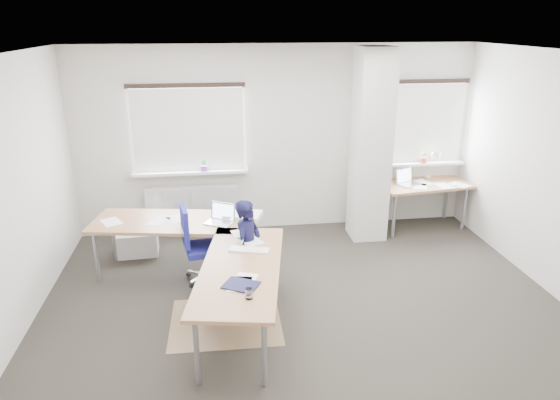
{
  "coord_description": "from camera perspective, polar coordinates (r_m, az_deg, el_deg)",
  "views": [
    {
      "loc": [
        -0.95,
        -4.81,
        3.11
      ],
      "look_at": [
        -0.17,
        0.9,
        1.02
      ],
      "focal_mm": 32.0,
      "sensor_mm": 36.0,
      "label": 1
    }
  ],
  "objects": [
    {
      "name": "ground",
      "position": [
        5.81,
        2.9,
        -12.49
      ],
      "size": [
        6.0,
        6.0,
        0.0
      ],
      "primitive_type": "plane",
      "color": "#2A2722",
      "rests_on": "ground"
    },
    {
      "name": "room_shell",
      "position": [
        5.56,
        4.21,
        5.65
      ],
      "size": [
        6.04,
        5.04,
        2.82
      ],
      "color": "#BBB5AA",
      "rests_on": "ground"
    },
    {
      "name": "floor_mat",
      "position": [
        5.64,
        -6.22,
        -13.65
      ],
      "size": [
        1.21,
        1.03,
        0.01
      ],
      "primitive_type": "cube",
      "rotation": [
        0.0,
        0.0,
        -0.02
      ],
      "color": "#7E6344",
      "rests_on": "ground"
    },
    {
      "name": "white_crate",
      "position": [
        7.3,
        -15.97,
        -4.7
      ],
      "size": [
        0.58,
        0.42,
        0.33
      ],
      "primitive_type": "cube",
      "rotation": [
        0.0,
        0.0,
        0.05
      ],
      "color": "white",
      "rests_on": "ground"
    },
    {
      "name": "desk_main",
      "position": [
        5.8,
        -8.27,
        -4.95
      ],
      "size": [
        2.4,
        2.98,
        0.96
      ],
      "rotation": [
        0.0,
        0.0,
        -0.17
      ],
      "color": "#90633E",
      "rests_on": "ground"
    },
    {
      "name": "desk_side",
      "position": [
        8.04,
        16.05,
        1.56
      ],
      "size": [
        1.48,
        0.87,
        1.22
      ],
      "rotation": [
        0.0,
        0.0,
        0.13
      ],
      "color": "#90633E",
      "rests_on": "ground"
    },
    {
      "name": "task_chair",
      "position": [
        6.35,
        -8.92,
        -6.85
      ],
      "size": [
        0.55,
        0.54,
        1.0
      ],
      "rotation": [
        0.0,
        0.0,
        0.17
      ],
      "color": "navy",
      "rests_on": "ground"
    },
    {
      "name": "person",
      "position": [
        5.83,
        -3.64,
        -5.63
      ],
      "size": [
        0.47,
        0.53,
        1.2
      ],
      "primitive_type": "imported",
      "rotation": [
        0.0,
        0.0,
        1.02
      ],
      "color": "black",
      "rests_on": "ground"
    }
  ]
}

